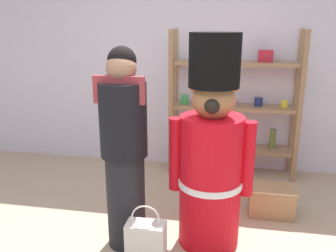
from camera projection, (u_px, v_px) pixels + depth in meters
name	position (u px, v px, depth m)	size (l,w,h in m)	color
back_wall	(191.00, 62.00, 4.23)	(6.40, 0.12, 2.60)	silver
merchandise_shelf	(233.00, 103.00, 4.06)	(1.47, 0.35, 1.69)	#93704C
teddy_bear_guard	(211.00, 156.00, 2.72)	(0.66, 0.51, 1.68)	red
person_shopper	(124.00, 149.00, 2.68)	(0.38, 0.36, 1.59)	black
shopping_bag	(146.00, 243.00, 2.59)	(0.29, 0.15, 0.49)	silver
display_crate	(271.00, 200.00, 3.30)	(0.43, 0.29, 0.28)	#9E7A51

